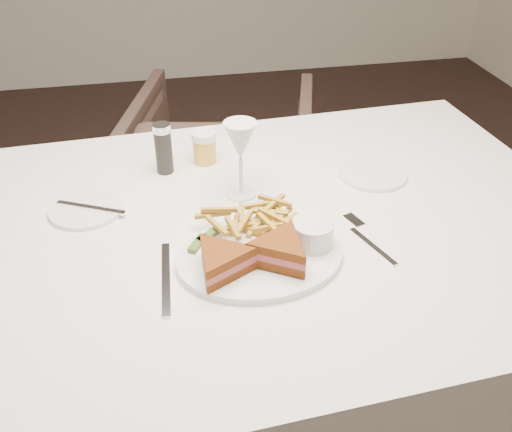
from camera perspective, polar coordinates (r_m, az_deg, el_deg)
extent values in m
plane|color=black|center=(1.95, -11.36, -13.85)|extent=(5.00, 5.00, 0.00)
cube|color=white|center=(1.44, -0.40, -13.00)|extent=(1.50, 1.04, 0.75)
imported|color=#47342B|center=(2.25, -3.23, 5.33)|extent=(0.81, 0.78, 0.68)
ellipsoid|color=white|center=(1.08, 0.40, -4.12)|extent=(0.33, 0.27, 0.01)
cube|color=silver|center=(1.06, -8.99, -6.14)|extent=(0.03, 0.21, 0.00)
cylinder|color=white|center=(1.28, -16.58, 0.73)|extent=(0.16, 0.16, 0.01)
cylinder|color=white|center=(1.38, 11.57, 4.16)|extent=(0.16, 0.16, 0.01)
cylinder|color=black|center=(1.36, -9.24, 6.67)|extent=(0.04, 0.04, 0.12)
cylinder|color=gold|center=(1.40, -5.18, 6.87)|extent=(0.06, 0.06, 0.08)
cube|color=#3C5B1F|center=(1.12, -4.79, -1.97)|extent=(0.05, 0.05, 0.01)
cube|color=#3C5B1F|center=(1.10, -5.88, -2.76)|extent=(0.04, 0.06, 0.01)
cylinder|color=white|center=(1.09, 5.67, -1.76)|extent=(0.08, 0.08, 0.05)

